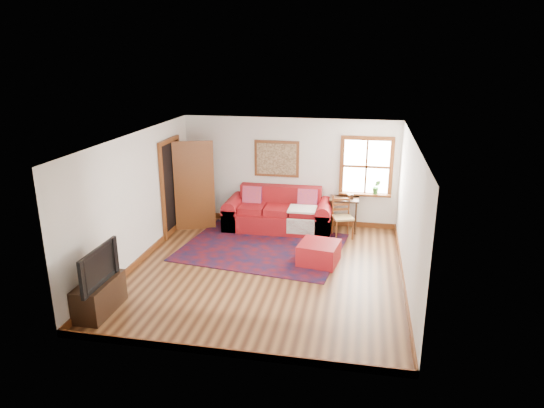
% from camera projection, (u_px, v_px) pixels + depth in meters
% --- Properties ---
extents(ground, '(5.50, 5.50, 0.00)m').
position_uv_depth(ground, '(266.00, 270.00, 9.08)').
color(ground, '#452512').
rests_on(ground, ground).
extents(room_envelope, '(5.04, 5.54, 2.52)m').
position_uv_depth(room_envelope, '(266.00, 185.00, 8.60)').
color(room_envelope, silver).
rests_on(room_envelope, ground).
extents(window, '(1.18, 0.20, 1.38)m').
position_uv_depth(window, '(367.00, 173.00, 10.90)').
color(window, white).
rests_on(window, ground).
extents(doorway, '(0.89, 1.08, 2.14)m').
position_uv_depth(doorway, '(185.00, 185.00, 10.83)').
color(doorway, black).
rests_on(doorway, ground).
extents(framed_artwork, '(1.05, 0.07, 0.85)m').
position_uv_depth(framed_artwork, '(277.00, 159.00, 11.21)').
color(framed_artwork, brown).
rests_on(framed_artwork, ground).
extents(persian_rug, '(3.51, 2.96, 0.02)m').
position_uv_depth(persian_rug, '(263.00, 247.00, 10.15)').
color(persian_rug, '#520B11').
rests_on(persian_rug, ground).
extents(red_leather_sofa, '(2.44, 1.01, 0.95)m').
position_uv_depth(red_leather_sofa, '(279.00, 215.00, 11.15)').
color(red_leather_sofa, maroon).
rests_on(red_leather_sofa, ground).
extents(red_ottoman, '(0.83, 0.83, 0.41)m').
position_uv_depth(red_ottoman, '(319.00, 253.00, 9.35)').
color(red_ottoman, maroon).
rests_on(red_ottoman, ground).
extents(side_table, '(0.65, 0.48, 0.77)m').
position_uv_depth(side_table, '(344.00, 203.00, 10.93)').
color(side_table, black).
rests_on(side_table, ground).
extents(ladder_back_chair, '(0.53, 0.52, 0.91)m').
position_uv_depth(ladder_back_chair, '(342.00, 215.00, 10.63)').
color(ladder_back_chair, tan).
rests_on(ladder_back_chair, ground).
extents(media_cabinet, '(0.43, 0.96, 0.53)m').
position_uv_depth(media_cabinet, '(99.00, 296.00, 7.57)').
color(media_cabinet, black).
rests_on(media_cabinet, ground).
extents(television, '(0.14, 1.04, 0.60)m').
position_uv_depth(television, '(93.00, 266.00, 7.30)').
color(television, black).
rests_on(television, media_cabinet).
extents(candle_hurricane, '(0.12, 0.12, 0.18)m').
position_uv_depth(candle_hurricane, '(112.00, 266.00, 7.80)').
color(candle_hurricane, silver).
rests_on(candle_hurricane, media_cabinet).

